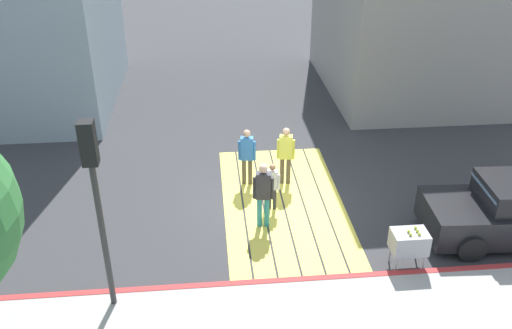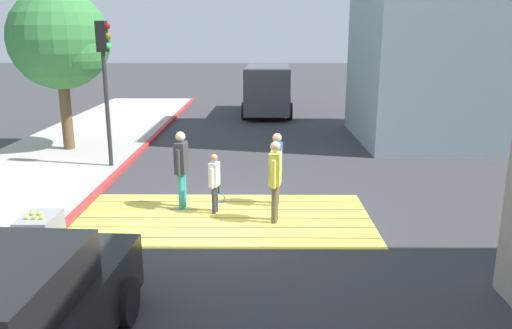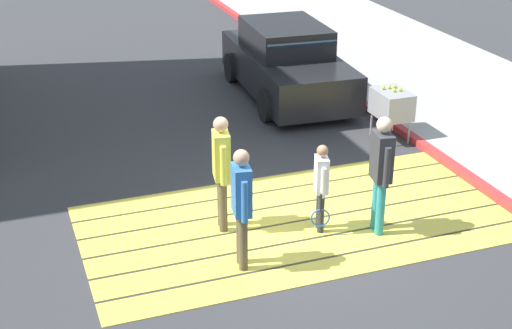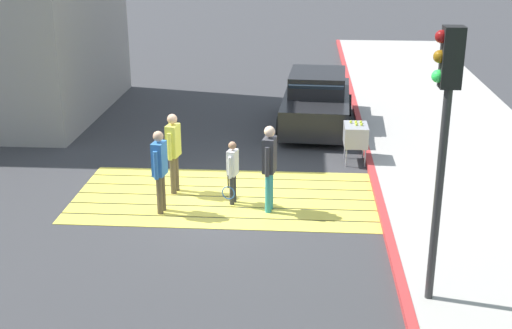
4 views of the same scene
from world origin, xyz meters
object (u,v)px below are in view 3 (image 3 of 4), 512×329
object	(u,v)px
pedestrian_child_with_racket	(321,183)
tennis_ball_cart	(392,104)
pedestrian_adult_lead	(221,165)
car_parked_near_curb	(287,63)
pedestrian_adult_side	(381,167)
pedestrian_adult_trailing	(242,201)

from	to	relation	value
pedestrian_child_with_racket	tennis_ball_cart	bearing A→B (deg)	-134.16
tennis_ball_cart	pedestrian_adult_lead	bearing A→B (deg)	29.06
car_parked_near_curb	tennis_ball_cart	distance (m)	3.11
tennis_ball_cart	pedestrian_adult_side	xyz separation A→B (m)	(1.93, 3.09, 0.35)
pedestrian_adult_side	pedestrian_adult_trailing	bearing A→B (deg)	6.07
pedestrian_child_with_racket	pedestrian_adult_lead	bearing A→B (deg)	-22.65
car_parked_near_curb	pedestrian_adult_lead	world-z (taller)	pedestrian_adult_lead
pedestrian_adult_side	pedestrian_adult_lead	bearing A→B (deg)	-22.45
pedestrian_adult_lead	pedestrian_adult_side	bearing A→B (deg)	157.55
car_parked_near_curb	pedestrian_child_with_racket	world-z (taller)	car_parked_near_curb
car_parked_near_curb	tennis_ball_cart	size ratio (longest dim) A/B	4.31
car_parked_near_curb	pedestrian_child_with_racket	distance (m)	6.03
pedestrian_adult_trailing	pedestrian_adult_side	distance (m)	2.17
pedestrian_adult_trailing	pedestrian_child_with_racket	size ratio (longest dim) A/B	1.26
car_parked_near_curb	pedestrian_adult_lead	bearing A→B (deg)	59.09
car_parked_near_curb	pedestrian_adult_trailing	distance (m)	7.07
pedestrian_adult_trailing	pedestrian_child_with_racket	world-z (taller)	pedestrian_adult_trailing
tennis_ball_cart	pedestrian_adult_lead	size ratio (longest dim) A/B	0.58
tennis_ball_cart	pedestrian_child_with_racket	distance (m)	3.88
pedestrian_adult_lead	pedestrian_child_with_racket	world-z (taller)	pedestrian_adult_lead
pedestrian_adult_lead	tennis_ball_cart	bearing A→B (deg)	-150.94
pedestrian_adult_lead	pedestrian_child_with_racket	size ratio (longest dim) A/B	1.29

